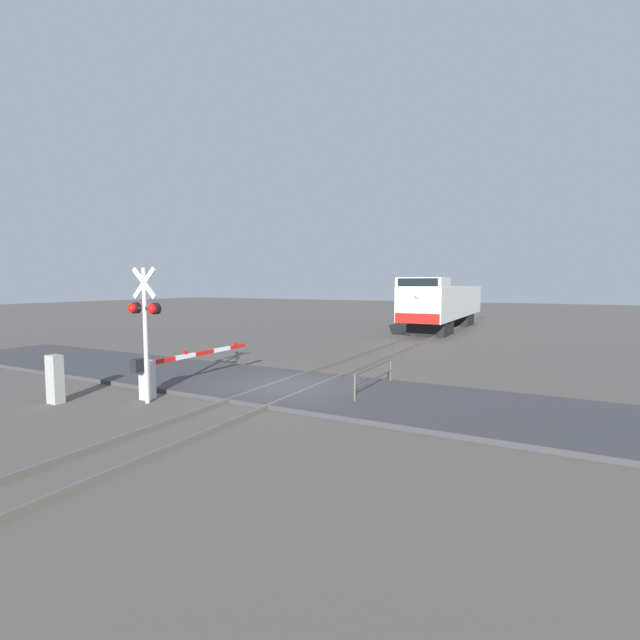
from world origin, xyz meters
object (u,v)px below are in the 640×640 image
(crossing_signal, at_px, (145,319))
(guard_railing, at_px, (374,375))
(locomotive, at_px, (444,304))
(utility_cabinet, at_px, (55,379))
(crossing_gate, at_px, (163,370))

(crossing_signal, xyz_separation_m, guard_railing, (5.65, 4.26, -1.91))
(crossing_signal, height_order, guard_railing, crossing_signal)
(guard_railing, bearing_deg, crossing_signal, -143.00)
(locomotive, relative_size, guard_railing, 4.91)
(locomotive, distance_m, crossing_signal, 26.70)
(guard_railing, bearing_deg, utility_cabinet, -145.44)
(guard_railing, bearing_deg, crossing_gate, -151.39)
(crossing_gate, relative_size, guard_railing, 1.67)
(utility_cabinet, bearing_deg, crossing_signal, 28.25)
(locomotive, relative_size, utility_cabinet, 10.93)
(crossing_gate, xyz_separation_m, utility_cabinet, (-2.05, -2.28, -0.09))
(crossing_signal, relative_size, utility_cabinet, 2.79)
(crossing_signal, bearing_deg, utility_cabinet, -151.75)
(locomotive, distance_m, utility_cabinet, 28.37)
(crossing_signal, bearing_deg, crossing_gate, 110.23)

